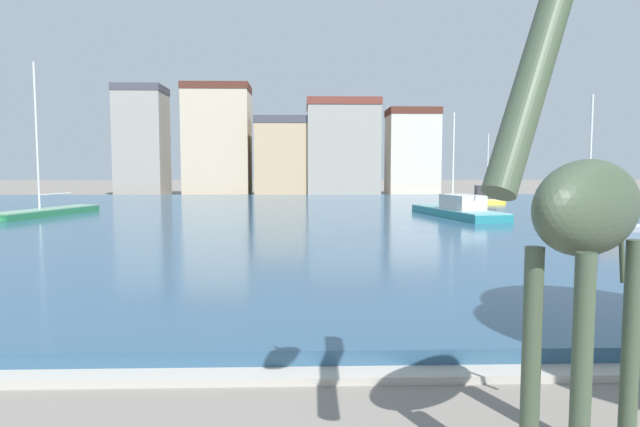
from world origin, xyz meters
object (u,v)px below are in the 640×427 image
object	(u,v)px
giraffe_statue	(582,219)
sailboat_yellow	(487,200)
sailboat_teal	(452,212)
sailboat_grey	(589,221)
sailboat_green	(37,216)

from	to	relation	value
giraffe_statue	sailboat_yellow	bearing A→B (deg)	72.46
sailboat_teal	sailboat_grey	bearing A→B (deg)	-47.59
sailboat_teal	giraffe_statue	bearing A→B (deg)	-102.91
sailboat_teal	sailboat_yellow	bearing A→B (deg)	63.31
sailboat_green	sailboat_yellow	world-z (taller)	sailboat_green
giraffe_statue	sailboat_teal	size ratio (longest dim) A/B	0.54
sailboat_green	sailboat_grey	xyz separation A→B (m)	(29.99, -5.74, 0.14)
giraffe_statue	sailboat_yellow	world-z (taller)	sailboat_yellow
sailboat_grey	sailboat_yellow	distance (m)	18.62
sailboat_grey	sailboat_yellow	xyz separation A→B (m)	(1.11, 18.58, -0.02)
giraffe_statue	sailboat_teal	world-z (taller)	sailboat_teal
sailboat_yellow	giraffe_statue	bearing A→B (deg)	-107.54
giraffe_statue	sailboat_grey	distance (m)	24.61
giraffe_statue	sailboat_green	xyz separation A→B (m)	(-18.39, 27.35, -2.30)
sailboat_green	sailboat_grey	size ratio (longest dim) A/B	1.39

